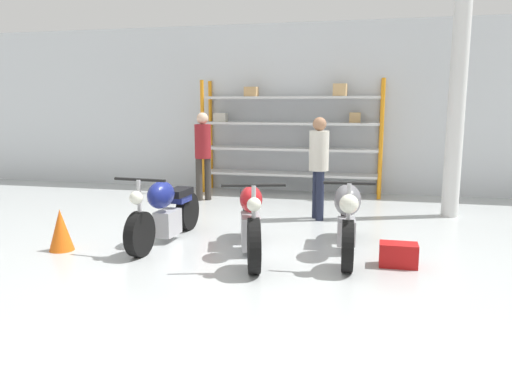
# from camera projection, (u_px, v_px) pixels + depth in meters

# --- Properties ---
(ground_plane) EXTENTS (30.00, 30.00, 0.00)m
(ground_plane) POSITION_uv_depth(u_px,v_px,m) (249.00, 249.00, 6.59)
(ground_plane) COLOR #B2B7B7
(back_wall) EXTENTS (30.00, 0.08, 3.60)m
(back_wall) POSITION_uv_depth(u_px,v_px,m) (301.00, 109.00, 10.80)
(back_wall) COLOR silver
(back_wall) RESTS_ON ground_plane
(shelving_rack) EXTENTS (3.82, 0.63, 2.40)m
(shelving_rack) POSITION_uv_depth(u_px,v_px,m) (292.00, 133.00, 10.56)
(shelving_rack) COLOR orange
(shelving_rack) RESTS_ON ground_plane
(support_pillar) EXTENTS (0.28, 0.28, 3.60)m
(support_pillar) POSITION_uv_depth(u_px,v_px,m) (456.00, 110.00, 8.25)
(support_pillar) COLOR silver
(support_pillar) RESTS_ON ground_plane
(motorcycle_blue) EXTENTS (0.70, 2.00, 0.99)m
(motorcycle_blue) POSITION_uv_depth(u_px,v_px,m) (165.00, 211.00, 6.88)
(motorcycle_blue) COLOR black
(motorcycle_blue) RESTS_ON ground_plane
(motorcycle_red) EXTENTS (0.90, 2.06, 1.02)m
(motorcycle_red) POSITION_uv_depth(u_px,v_px,m) (251.00, 221.00, 6.32)
(motorcycle_red) COLOR black
(motorcycle_red) RESTS_ON ground_plane
(motorcycle_grey) EXTENTS (0.58, 2.06, 1.03)m
(motorcycle_grey) POSITION_uv_depth(u_px,v_px,m) (347.00, 216.00, 6.32)
(motorcycle_grey) COLOR black
(motorcycle_grey) RESTS_ON ground_plane
(person_browsing) EXTENTS (0.43, 0.43, 1.69)m
(person_browsing) POSITION_uv_depth(u_px,v_px,m) (319.00, 160.00, 8.16)
(person_browsing) COLOR #1E2338
(person_browsing) RESTS_ON ground_plane
(person_near_rack) EXTENTS (0.44, 0.44, 1.74)m
(person_near_rack) POSITION_uv_depth(u_px,v_px,m) (203.00, 149.00, 9.82)
(person_near_rack) COLOR #38332D
(person_near_rack) RESTS_ON ground_plane
(toolbox) EXTENTS (0.44, 0.26, 0.28)m
(toolbox) POSITION_uv_depth(u_px,v_px,m) (398.00, 255.00, 5.87)
(toolbox) COLOR red
(toolbox) RESTS_ON ground_plane
(traffic_cone) EXTENTS (0.32, 0.32, 0.55)m
(traffic_cone) POSITION_uv_depth(u_px,v_px,m) (61.00, 230.00, 6.49)
(traffic_cone) COLOR orange
(traffic_cone) RESTS_ON ground_plane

